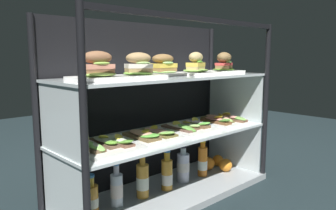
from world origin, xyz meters
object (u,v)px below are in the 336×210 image
object	(u,v)px
orange_fruit_beside_bottles	(226,165)
orange_fruit_rolled_forward	(208,163)
plated_roll_sandwich_far_right	(224,65)
juice_bottle_front_second	(167,174)
plated_roll_sandwich_mid_right	(139,69)
open_sandwich_tray_right_of_center	(222,120)
open_sandwich_tray_near_right_corner	(104,145)
plated_roll_sandwich_left_of_center	(196,67)
juice_bottle_front_fourth	(203,161)
orange_fruit_near_left_post	(218,161)
plated_roll_sandwich_near_left_corner	(98,70)
open_sandwich_tray_left_of_center	(188,127)
juice_bottle_front_middle	(117,189)
juice_bottle_tucked_behind	(183,166)
open_sandwich_tray_near_left_corner	(150,135)
juice_bottle_front_left_end	(143,180)
juice_bottle_front_right_end	(91,200)
plated_roll_sandwich_right_of_center	(163,67)

from	to	relation	value
orange_fruit_beside_bottles	orange_fruit_rolled_forward	distance (m)	0.11
plated_roll_sandwich_far_right	orange_fruit_rolled_forward	bearing A→B (deg)	103.27
plated_roll_sandwich_far_right	juice_bottle_front_second	bearing A→B (deg)	174.55
plated_roll_sandwich_mid_right	orange_fruit_rolled_forward	xyz separation A→B (m)	(0.62, 0.08, -0.62)
open_sandwich_tray_right_of_center	open_sandwich_tray_near_right_corner	bearing A→B (deg)	-179.97
plated_roll_sandwich_left_of_center	orange_fruit_beside_bottles	world-z (taller)	plated_roll_sandwich_left_of_center
plated_roll_sandwich_far_right	juice_bottle_front_fourth	world-z (taller)	plated_roll_sandwich_far_right
plated_roll_sandwich_left_of_center	orange_fruit_near_left_post	size ratio (longest dim) A/B	2.82
plated_roll_sandwich_near_left_corner	open_sandwich_tray_left_of_center	world-z (taller)	plated_roll_sandwich_near_left_corner
open_sandwich_tray_near_right_corner	orange_fruit_beside_bottles	xyz separation A→B (m)	(0.88, -0.00, -0.29)
juice_bottle_front_middle	juice_bottle_front_second	bearing A→B (deg)	-3.40
open_sandwich_tray_near_right_corner	juice_bottle_tucked_behind	xyz separation A→B (m)	(0.56, 0.06, -0.25)
plated_roll_sandwich_mid_right	open_sandwich_tray_near_left_corner	distance (m)	0.33
plated_roll_sandwich_left_of_center	juice_bottle_front_fourth	size ratio (longest dim) A/B	0.93
juice_bottle_front_fourth	plated_roll_sandwich_left_of_center	bearing A→B (deg)	-175.40
juice_bottle_front_middle	plated_roll_sandwich_near_left_corner	bearing A→B (deg)	-156.76
open_sandwich_tray_left_of_center	open_sandwich_tray_right_of_center	distance (m)	0.29
plated_roll_sandwich_left_of_center	orange_fruit_rolled_forward	bearing A→B (deg)	15.09
plated_roll_sandwich_mid_right	orange_fruit_near_left_post	distance (m)	0.96
juice_bottle_front_middle	orange_fruit_rolled_forward	world-z (taller)	juice_bottle_front_middle
plated_roll_sandwich_left_of_center	juice_bottle_front_fourth	bearing A→B (deg)	4.60
juice_bottle_front_left_end	juice_bottle_front_second	size ratio (longest dim) A/B	1.02
plated_roll_sandwich_near_left_corner	juice_bottle_front_right_end	bearing A→B (deg)	118.41
plated_roll_sandwich_right_of_center	orange_fruit_beside_bottles	world-z (taller)	plated_roll_sandwich_right_of_center
plated_roll_sandwich_left_of_center	open_sandwich_tray_near_right_corner	xyz separation A→B (m)	(-0.63, -0.04, -0.32)
open_sandwich_tray_near_left_corner	juice_bottle_front_middle	xyz separation A→B (m)	(-0.17, 0.05, -0.25)
orange_fruit_beside_bottles	juice_bottle_front_middle	bearing A→B (deg)	175.31
plated_roll_sandwich_far_right	orange_fruit_near_left_post	bearing A→B (deg)	48.60
juice_bottle_tucked_behind	juice_bottle_front_second	bearing A→B (deg)	-170.92
open_sandwich_tray_right_of_center	juice_bottle_front_left_end	distance (m)	0.63
plated_roll_sandwich_left_of_center	juice_bottle_front_fourth	xyz separation A→B (m)	(0.08, 0.01, -0.57)
plated_roll_sandwich_mid_right	plated_roll_sandwich_left_of_center	size ratio (longest dim) A/B	0.94
plated_roll_sandwich_right_of_center	plated_roll_sandwich_left_of_center	world-z (taller)	plated_roll_sandwich_left_of_center
open_sandwich_tray_near_right_corner	open_sandwich_tray_right_of_center	size ratio (longest dim) A/B	0.98
open_sandwich_tray_left_of_center	plated_roll_sandwich_right_of_center	bearing A→B (deg)	156.08
plated_roll_sandwich_right_of_center	open_sandwich_tray_right_of_center	world-z (taller)	plated_roll_sandwich_right_of_center
juice_bottle_tucked_behind	orange_fruit_beside_bottles	size ratio (longest dim) A/B	2.63
plated_roll_sandwich_near_left_corner	orange_fruit_near_left_post	size ratio (longest dim) A/B	2.80
orange_fruit_rolled_forward	juice_bottle_front_left_end	bearing A→B (deg)	-176.40
juice_bottle_front_middle	open_sandwich_tray_left_of_center	bearing A→B (deg)	-6.25
juice_bottle_tucked_behind	orange_fruit_near_left_post	bearing A→B (deg)	4.62
juice_bottle_front_left_end	open_sandwich_tray_right_of_center	bearing A→B (deg)	-5.29
plated_roll_sandwich_right_of_center	orange_fruit_rolled_forward	size ratio (longest dim) A/B	2.17
juice_bottle_front_middle	plated_roll_sandwich_far_right	bearing A→B (deg)	-4.57
juice_bottle_tucked_behind	juice_bottle_front_right_end	bearing A→B (deg)	-179.55
juice_bottle_front_right_end	juice_bottle_front_middle	bearing A→B (deg)	0.13
orange_fruit_beside_bottles	open_sandwich_tray_right_of_center	bearing A→B (deg)	173.37
open_sandwich_tray_near_right_corner	juice_bottle_front_left_end	size ratio (longest dim) A/B	1.23
plated_roll_sandwich_mid_right	plated_roll_sandwich_left_of_center	bearing A→B (deg)	4.23
open_sandwich_tray_left_of_center	plated_roll_sandwich_near_left_corner	bearing A→B (deg)	-179.97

